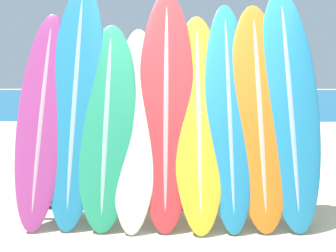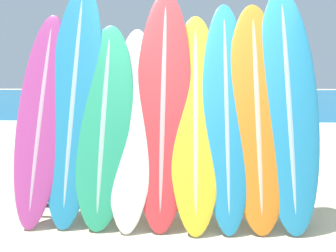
# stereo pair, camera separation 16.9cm
# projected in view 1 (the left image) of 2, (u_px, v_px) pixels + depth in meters

# --- Properties ---
(ground_plane) EXTENTS (160.00, 160.00, 0.00)m
(ground_plane) POSITION_uv_depth(u_px,v_px,m) (212.00, 244.00, 2.83)
(ground_plane) COLOR beige
(ocean_water) EXTENTS (120.00, 60.00, 0.01)m
(ocean_water) POSITION_uv_depth(u_px,v_px,m) (176.00, 95.00, 40.49)
(ocean_water) COLOR #146693
(ocean_water) RESTS_ON ground_plane
(surfboard_rack) EXTENTS (2.80, 0.04, 0.84)m
(surfboard_rack) POSITION_uv_depth(u_px,v_px,m) (167.00, 176.00, 3.28)
(surfboard_rack) COLOR #28282D
(surfboard_rack) RESTS_ON ground_plane
(surfboard_slot_0) EXTENTS (0.51, 0.89, 2.14)m
(surfboard_slot_0) POSITION_uv_depth(u_px,v_px,m) (43.00, 114.00, 3.28)
(surfboard_slot_0) COLOR #B23D8E
(surfboard_slot_0) RESTS_ON ground_plane
(surfboard_slot_1) EXTENTS (0.56, 0.97, 2.48)m
(surfboard_slot_1) POSITION_uv_depth(u_px,v_px,m) (76.00, 97.00, 3.31)
(surfboard_slot_1) COLOR teal
(surfboard_slot_1) RESTS_ON ground_plane
(surfboard_slot_2) EXTENTS (0.59, 0.85, 2.01)m
(surfboard_slot_2) POSITION_uv_depth(u_px,v_px,m) (107.00, 121.00, 3.25)
(surfboard_slot_2) COLOR #289E70
(surfboard_slot_2) RESTS_ON ground_plane
(surfboard_slot_3) EXTENTS (0.48, 0.91, 1.98)m
(surfboard_slot_3) POSITION_uv_depth(u_px,v_px,m) (135.00, 123.00, 3.26)
(surfboard_slot_3) COLOR silver
(surfboard_slot_3) RESTS_ON ground_plane
(surfboard_slot_4) EXTENTS (0.58, 1.02, 2.40)m
(surfboard_slot_4) POSITION_uv_depth(u_px,v_px,m) (166.00, 101.00, 3.31)
(surfboard_slot_4) COLOR red
(surfboard_slot_4) RESTS_ON ground_plane
(surfboard_slot_5) EXTENTS (0.54, 1.02, 2.13)m
(surfboard_slot_5) POSITION_uv_depth(u_px,v_px,m) (199.00, 115.00, 3.27)
(surfboard_slot_5) COLOR yellow
(surfboard_slot_5) RESTS_ON ground_plane
(surfboard_slot_6) EXTENTS (0.48, 0.99, 2.25)m
(surfboard_slot_6) POSITION_uv_depth(u_px,v_px,m) (229.00, 109.00, 3.27)
(surfboard_slot_6) COLOR teal
(surfboard_slot_6) RESTS_ON ground_plane
(surfboard_slot_7) EXTENTS (0.58, 0.92, 2.23)m
(surfboard_slot_7) POSITION_uv_depth(u_px,v_px,m) (259.00, 110.00, 3.25)
(surfboard_slot_7) COLOR orange
(surfboard_slot_7) RESTS_ON ground_plane
(surfboard_slot_8) EXTENTS (0.58, 0.96, 2.39)m
(surfboard_slot_8) POSITION_uv_depth(u_px,v_px,m) (289.00, 102.00, 3.26)
(surfboard_slot_8) COLOR teal
(surfboard_slot_8) RESTS_ON ground_plane
(person_near_water) EXTENTS (0.26, 0.25, 1.52)m
(person_near_water) POSITION_uv_depth(u_px,v_px,m) (172.00, 106.00, 7.92)
(person_near_water) COLOR tan
(person_near_water) RESTS_ON ground_plane
(person_mid_beach) EXTENTS (0.22, 0.27, 1.61)m
(person_mid_beach) POSITION_uv_depth(u_px,v_px,m) (223.00, 108.00, 6.66)
(person_mid_beach) COLOR #846047
(person_mid_beach) RESTS_ON ground_plane
(person_far_left) EXTENTS (0.28, 0.23, 1.68)m
(person_far_left) POSITION_uv_depth(u_px,v_px,m) (57.00, 104.00, 7.24)
(person_far_left) COLOR #846047
(person_far_left) RESTS_ON ground_plane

